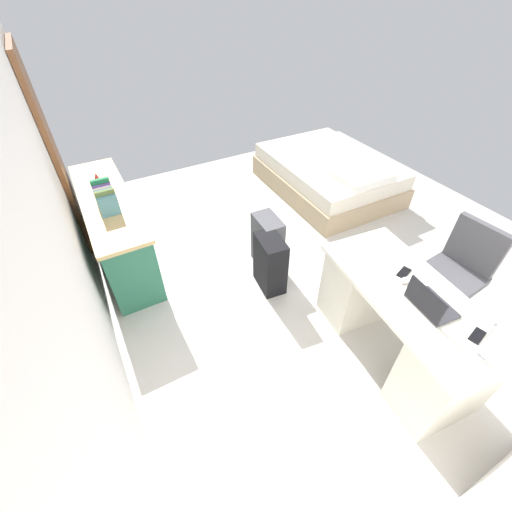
% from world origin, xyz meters
% --- Properties ---
extents(ground_plane, '(5.64, 5.64, 0.00)m').
position_xyz_m(ground_plane, '(0.00, 0.00, 0.00)').
color(ground_plane, beige).
extents(wall_back, '(4.64, 0.10, 2.67)m').
position_xyz_m(wall_back, '(0.00, 2.10, 1.34)').
color(wall_back, white).
rests_on(wall_back, ground_plane).
extents(door_wooden, '(0.88, 0.05, 2.04)m').
position_xyz_m(door_wooden, '(1.77, 2.02, 1.02)').
color(door_wooden, brown).
rests_on(door_wooden, ground_plane).
extents(desk, '(1.51, 0.82, 0.75)m').
position_xyz_m(desk, '(-1.26, 0.02, 0.39)').
color(desk, silver).
rests_on(desk, ground_plane).
extents(office_chair, '(0.52, 0.52, 0.94)m').
position_xyz_m(office_chair, '(-1.15, -0.76, 0.42)').
color(office_chair, black).
rests_on(office_chair, ground_plane).
extents(credenza, '(1.80, 0.48, 0.77)m').
position_xyz_m(credenza, '(1.11, 1.71, 0.39)').
color(credenza, '#28664C').
rests_on(credenza, ground_plane).
extents(bed, '(1.93, 1.44, 0.58)m').
position_xyz_m(bed, '(1.17, -1.21, 0.24)').
color(bed, tan).
rests_on(bed, ground_plane).
extents(suitcase_black, '(0.38, 0.26, 0.59)m').
position_xyz_m(suitcase_black, '(-0.08, 0.50, 0.30)').
color(suitcase_black, black).
rests_on(suitcase_black, ground_plane).
extents(suitcase_spare_grey, '(0.37, 0.24, 0.59)m').
position_xyz_m(suitcase_spare_grey, '(0.22, 0.36, 0.30)').
color(suitcase_spare_grey, '#4C4C51').
rests_on(suitcase_spare_grey, ground_plane).
extents(laptop, '(0.33, 0.25, 0.21)m').
position_xyz_m(laptop, '(-1.41, 0.05, 0.79)').
color(laptop, '#333338').
rests_on(laptop, desk).
extents(computer_mouse, '(0.07, 0.11, 0.03)m').
position_xyz_m(computer_mouse, '(-1.16, -0.02, 0.76)').
color(computer_mouse, white).
rests_on(computer_mouse, desk).
extents(cell_phone_near_laptop, '(0.10, 0.15, 0.01)m').
position_xyz_m(cell_phone_near_laptop, '(-1.73, -0.04, 0.75)').
color(cell_phone_near_laptop, black).
rests_on(cell_phone_near_laptop, desk).
extents(cell_phone_by_mouse, '(0.10, 0.15, 0.01)m').
position_xyz_m(cell_phone_by_mouse, '(-1.09, -0.08, 0.75)').
color(cell_phone_by_mouse, black).
rests_on(cell_phone_by_mouse, desk).
extents(desk_lamp, '(0.16, 0.11, 0.34)m').
position_xyz_m(desk_lamp, '(-1.77, 0.09, 1.00)').
color(desk_lamp, silver).
rests_on(desk_lamp, desk).
extents(book_row, '(0.35, 0.17, 0.24)m').
position_xyz_m(book_row, '(0.92, 1.72, 0.87)').
color(book_row, teal).
rests_on(book_row, credenza).
extents(figurine_small, '(0.08, 0.08, 0.11)m').
position_xyz_m(figurine_small, '(1.46, 1.72, 0.82)').
color(figurine_small, red).
rests_on(figurine_small, credenza).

